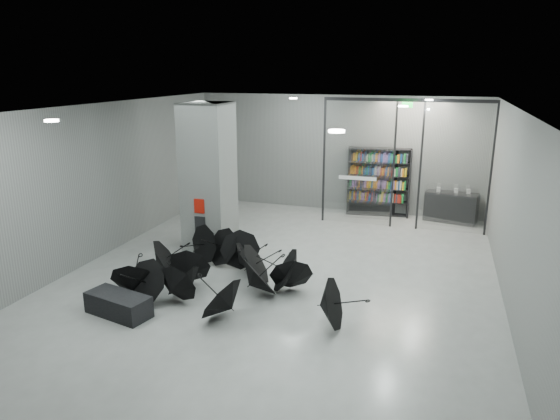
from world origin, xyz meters
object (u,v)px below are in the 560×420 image
(bench, at_px, (118,305))
(bookshelf, at_px, (378,182))
(umbrella_cluster, at_px, (224,277))
(shop_counter, at_px, (451,207))
(column, at_px, (209,177))

(bench, distance_m, bookshelf, 9.94)
(bench, bearing_deg, umbrella_cluster, 61.30)
(bench, height_order, bookshelf, bookshelf)
(bench, xyz_separation_m, shop_counter, (6.45, 8.93, 0.26))
(bookshelf, height_order, shop_counter, bookshelf)
(bench, relative_size, umbrella_cluster, 0.25)
(bench, distance_m, umbrella_cluster, 2.35)
(column, xyz_separation_m, shop_counter, (6.41, 4.65, -1.51))
(column, distance_m, bookshelf, 6.28)
(column, bearing_deg, bookshelf, 49.78)
(bookshelf, relative_size, umbrella_cluster, 0.42)
(bench, bearing_deg, shop_counter, 66.70)
(bench, xyz_separation_m, umbrella_cluster, (1.55, 1.77, 0.09))
(bookshelf, xyz_separation_m, umbrella_cluster, (-2.50, -7.27, -0.84))
(column, bearing_deg, umbrella_cluster, -58.96)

